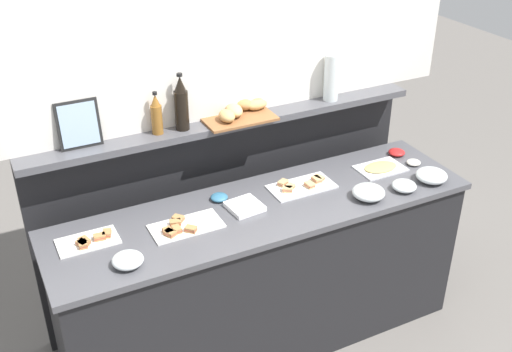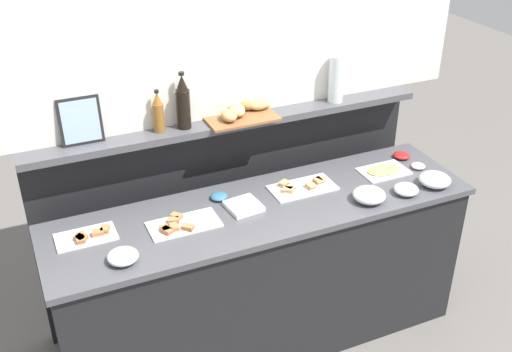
{
  "view_description": "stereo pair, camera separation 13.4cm",
  "coord_description": "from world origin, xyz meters",
  "px_view_note": "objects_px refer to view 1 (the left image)",
  "views": [
    {
      "loc": [
        -1.29,
        -2.47,
        2.69
      ],
      "look_at": [
        0.0,
        0.1,
        1.07
      ],
      "focal_mm": 43.33,
      "sensor_mm": 36.0,
      "label": 1
    },
    {
      "loc": [
        -1.16,
        -2.53,
        2.69
      ],
      "look_at": [
        0.0,
        0.1,
        1.07
      ],
      "focal_mm": 43.33,
      "sensor_mm": 36.0,
      "label": 2
    }
  ],
  "objects_px": {
    "sandwich_platter_rear": "(301,186)",
    "condiment_bowl_cream": "(414,162)",
    "vinegar_bottle_amber": "(156,115)",
    "condiment_bowl_red": "(397,152)",
    "condiment_bowl_teal": "(219,197)",
    "napkin_stack": "(245,206)",
    "sandwich_platter_front": "(89,241)",
    "glass_bowl_medium": "(404,186)",
    "wine_bottle_dark": "(181,104)",
    "glass_bowl_large": "(431,176)",
    "sandwich_platter_side": "(183,226)",
    "cold_cuts_platter": "(380,168)",
    "glass_bowl_small": "(368,193)",
    "water_carafe": "(331,78)",
    "glass_bowl_extra": "(128,260)",
    "framed_picture": "(79,125)",
    "bread_basket": "(241,111)"
  },
  "relations": [
    {
      "from": "sandwich_platter_side",
      "to": "cold_cuts_platter",
      "type": "xyz_separation_m",
      "value": [
        1.26,
        0.06,
        -0.0
      ]
    },
    {
      "from": "condiment_bowl_teal",
      "to": "framed_picture",
      "type": "bearing_deg",
      "value": 155.47
    },
    {
      "from": "water_carafe",
      "to": "vinegar_bottle_amber",
      "type": "bearing_deg",
      "value": 179.16
    },
    {
      "from": "sandwich_platter_side",
      "to": "condiment_bowl_cream",
      "type": "xyz_separation_m",
      "value": [
        1.47,
        0.02,
        0.0
      ]
    },
    {
      "from": "water_carafe",
      "to": "bread_basket",
      "type": "bearing_deg",
      "value": 178.05
    },
    {
      "from": "wine_bottle_dark",
      "to": "sandwich_platter_rear",
      "type": "bearing_deg",
      "value": -31.31
    },
    {
      "from": "sandwich_platter_front",
      "to": "glass_bowl_extra",
      "type": "relative_size",
      "value": 2.01
    },
    {
      "from": "condiment_bowl_teal",
      "to": "napkin_stack",
      "type": "xyz_separation_m",
      "value": [
        0.09,
        -0.14,
        -0.0
      ]
    },
    {
      "from": "glass_bowl_small",
      "to": "condiment_bowl_teal",
      "type": "distance_m",
      "value": 0.81
    },
    {
      "from": "sandwich_platter_rear",
      "to": "glass_bowl_large",
      "type": "relative_size",
      "value": 2.06
    },
    {
      "from": "condiment_bowl_cream",
      "to": "vinegar_bottle_amber",
      "type": "distance_m",
      "value": 1.55
    },
    {
      "from": "condiment_bowl_cream",
      "to": "napkin_stack",
      "type": "height_order",
      "value": "condiment_bowl_cream"
    },
    {
      "from": "wine_bottle_dark",
      "to": "vinegar_bottle_amber",
      "type": "relative_size",
      "value": 1.34
    },
    {
      "from": "napkin_stack",
      "to": "sandwich_platter_front",
      "type": "bearing_deg",
      "value": 175.92
    },
    {
      "from": "condiment_bowl_red",
      "to": "wine_bottle_dark",
      "type": "height_order",
      "value": "wine_bottle_dark"
    },
    {
      "from": "condiment_bowl_red",
      "to": "glass_bowl_medium",
      "type": "bearing_deg",
      "value": -122.54
    },
    {
      "from": "glass_bowl_medium",
      "to": "glass_bowl_extra",
      "type": "distance_m",
      "value": 1.56
    },
    {
      "from": "water_carafe",
      "to": "sandwich_platter_side",
      "type": "bearing_deg",
      "value": -159.55
    },
    {
      "from": "condiment_bowl_cream",
      "to": "wine_bottle_dark",
      "type": "bearing_deg",
      "value": 162.53
    },
    {
      "from": "cold_cuts_platter",
      "to": "condiment_bowl_teal",
      "type": "height_order",
      "value": "condiment_bowl_teal"
    },
    {
      "from": "sandwich_platter_front",
      "to": "condiment_bowl_red",
      "type": "xyz_separation_m",
      "value": [
        1.91,
        0.08,
        0.01
      ]
    },
    {
      "from": "glass_bowl_large",
      "to": "condiment_bowl_teal",
      "type": "height_order",
      "value": "glass_bowl_large"
    },
    {
      "from": "cold_cuts_platter",
      "to": "framed_picture",
      "type": "height_order",
      "value": "framed_picture"
    },
    {
      "from": "napkin_stack",
      "to": "bread_basket",
      "type": "xyz_separation_m",
      "value": [
        0.18,
        0.41,
        0.36
      ]
    },
    {
      "from": "condiment_bowl_teal",
      "to": "wine_bottle_dark",
      "type": "relative_size",
      "value": 0.3
    },
    {
      "from": "glass_bowl_small",
      "to": "water_carafe",
      "type": "bearing_deg",
      "value": 79.3
    },
    {
      "from": "condiment_bowl_teal",
      "to": "condiment_bowl_cream",
      "type": "relative_size",
      "value": 1.14
    },
    {
      "from": "sandwich_platter_side",
      "to": "glass_bowl_medium",
      "type": "distance_m",
      "value": 1.25
    },
    {
      "from": "vinegar_bottle_amber",
      "to": "glass_bowl_medium",
      "type": "bearing_deg",
      "value": -27.86
    },
    {
      "from": "sandwich_platter_front",
      "to": "condiment_bowl_teal",
      "type": "xyz_separation_m",
      "value": [
        0.72,
        0.08,
        0.0
      ]
    },
    {
      "from": "glass_bowl_large",
      "to": "glass_bowl_extra",
      "type": "distance_m",
      "value": 1.77
    },
    {
      "from": "sandwich_platter_front",
      "to": "condiment_bowl_cream",
      "type": "xyz_separation_m",
      "value": [
        1.93,
        -0.07,
        0.0
      ]
    },
    {
      "from": "napkin_stack",
      "to": "wine_bottle_dark",
      "type": "relative_size",
      "value": 0.54
    },
    {
      "from": "sandwich_platter_rear",
      "to": "wine_bottle_dark",
      "type": "relative_size",
      "value": 1.17
    },
    {
      "from": "sandwich_platter_rear",
      "to": "condiment_bowl_cream",
      "type": "height_order",
      "value": "sandwich_platter_rear"
    },
    {
      "from": "water_carafe",
      "to": "sandwich_platter_rear",
      "type": "bearing_deg",
      "value": -138.8
    },
    {
      "from": "sandwich_platter_side",
      "to": "condiment_bowl_cream",
      "type": "height_order",
      "value": "sandwich_platter_side"
    },
    {
      "from": "glass_bowl_large",
      "to": "condiment_bowl_cream",
      "type": "xyz_separation_m",
      "value": [
        0.04,
        0.2,
        -0.02
      ]
    },
    {
      "from": "sandwich_platter_side",
      "to": "condiment_bowl_teal",
      "type": "xyz_separation_m",
      "value": [
        0.27,
        0.17,
        0.01
      ]
    },
    {
      "from": "sandwich_platter_rear",
      "to": "napkin_stack",
      "type": "relative_size",
      "value": 2.17
    },
    {
      "from": "sandwich_platter_side",
      "to": "condiment_bowl_red",
      "type": "xyz_separation_m",
      "value": [
        1.46,
        0.16,
        0.01
      ]
    },
    {
      "from": "condiment_bowl_teal",
      "to": "wine_bottle_dark",
      "type": "distance_m",
      "value": 0.54
    },
    {
      "from": "vinegar_bottle_amber",
      "to": "condiment_bowl_red",
      "type": "bearing_deg",
      "value": -10.68
    },
    {
      "from": "condiment_bowl_cream",
      "to": "bread_basket",
      "type": "distance_m",
      "value": 1.09
    },
    {
      "from": "napkin_stack",
      "to": "condiment_bowl_teal",
      "type": "bearing_deg",
      "value": 121.53
    },
    {
      "from": "sandwich_platter_side",
      "to": "cold_cuts_platter",
      "type": "distance_m",
      "value": 1.26
    },
    {
      "from": "condiment_bowl_red",
      "to": "condiment_bowl_cream",
      "type": "bearing_deg",
      "value": -85.35
    },
    {
      "from": "glass_bowl_medium",
      "to": "condiment_bowl_red",
      "type": "distance_m",
      "value": 0.43
    },
    {
      "from": "condiment_bowl_teal",
      "to": "vinegar_bottle_amber",
      "type": "height_order",
      "value": "vinegar_bottle_amber"
    },
    {
      "from": "sandwich_platter_front",
      "to": "vinegar_bottle_amber",
      "type": "xyz_separation_m",
      "value": [
        0.49,
        0.35,
        0.43
      ]
    }
  ]
}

